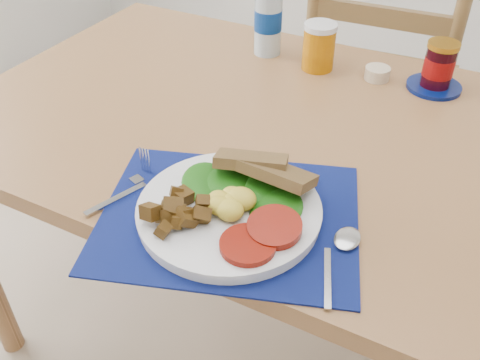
# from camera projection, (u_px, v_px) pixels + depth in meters

# --- Properties ---
(table) EXTENTS (1.40, 0.90, 0.75)m
(table) POSITION_uv_depth(u_px,v_px,m) (272.00, 152.00, 1.22)
(table) COLOR brown
(table) RESTS_ON ground
(chair_far) EXTENTS (0.49, 0.47, 1.26)m
(chair_far) POSITION_uv_depth(u_px,v_px,m) (383.00, 54.00, 1.72)
(chair_far) COLOR brown
(chair_far) RESTS_ON ground
(placemat) EXTENTS (0.53, 0.47, 0.00)m
(placemat) POSITION_uv_depth(u_px,v_px,m) (229.00, 216.00, 0.92)
(placemat) COLOR black
(placemat) RESTS_ON table
(breakfast_plate) EXTENTS (0.31, 0.31, 0.08)m
(breakfast_plate) POSITION_uv_depth(u_px,v_px,m) (225.00, 207.00, 0.90)
(breakfast_plate) COLOR silver
(breakfast_plate) RESTS_ON placemat
(fork) EXTENTS (0.05, 0.18, 0.00)m
(fork) POSITION_uv_depth(u_px,v_px,m) (129.00, 186.00, 0.98)
(fork) COLOR #B2B5BA
(fork) RESTS_ON placemat
(spoon) EXTENTS (0.05, 0.18, 0.01)m
(spoon) POSITION_uv_depth(u_px,v_px,m) (341.00, 251.00, 0.85)
(spoon) COLOR #B2B5BA
(spoon) RESTS_ON placemat
(water_bottle) EXTENTS (0.07, 0.07, 0.25)m
(water_bottle) POSITION_uv_depth(u_px,v_px,m) (268.00, 13.00, 1.37)
(water_bottle) COLOR #ADBFCC
(water_bottle) RESTS_ON table
(juice_glass) EXTENTS (0.08, 0.08, 0.11)m
(juice_glass) POSITION_uv_depth(u_px,v_px,m) (319.00, 48.00, 1.33)
(juice_glass) COLOR #B36404
(juice_glass) RESTS_ON table
(ramekin) EXTENTS (0.06, 0.06, 0.03)m
(ramekin) POSITION_uv_depth(u_px,v_px,m) (377.00, 73.00, 1.31)
(ramekin) COLOR beige
(ramekin) RESTS_ON table
(jam_on_saucer) EXTENTS (0.13, 0.13, 0.12)m
(jam_on_saucer) POSITION_uv_depth(u_px,v_px,m) (438.00, 69.00, 1.25)
(jam_on_saucer) COLOR #051251
(jam_on_saucer) RESTS_ON table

